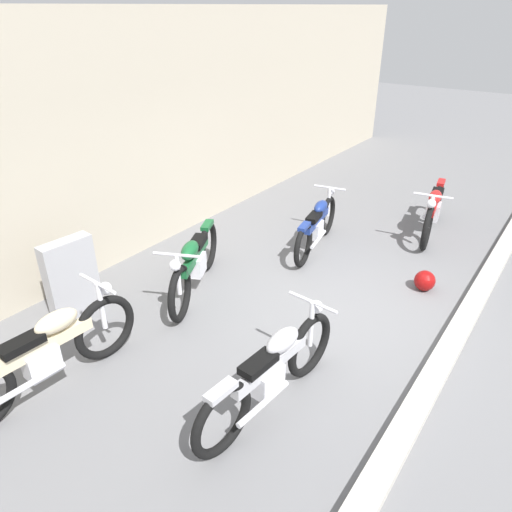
% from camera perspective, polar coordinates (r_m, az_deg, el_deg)
% --- Properties ---
extents(ground_plane, '(40.00, 40.00, 0.00)m').
position_cam_1_polar(ground_plane, '(6.32, 9.21, -6.50)').
color(ground_plane, slate).
extents(building_wall, '(18.00, 0.30, 3.56)m').
position_cam_1_polar(building_wall, '(7.59, -14.24, 13.74)').
color(building_wall, '#B2A893').
rests_on(building_wall, ground_plane).
extents(curb_strip, '(18.00, 0.24, 0.12)m').
position_cam_1_polar(curb_strip, '(5.94, 22.22, -10.35)').
color(curb_strip, '#B7B2A8').
rests_on(curb_strip, ground_plane).
extents(stone_marker, '(0.65, 0.26, 1.04)m').
position_cam_1_polar(stone_marker, '(6.36, -21.37, -2.51)').
color(stone_marker, '#9E9EA3').
rests_on(stone_marker, ground_plane).
extents(helmet, '(0.29, 0.29, 0.29)m').
position_cam_1_polar(helmet, '(7.01, 19.68, -2.82)').
color(helmet, maroon).
rests_on(helmet, ground_plane).
extents(motorcycle_silver, '(2.06, 0.58, 0.92)m').
position_cam_1_polar(motorcycle_silver, '(4.65, 1.91, -13.74)').
color(motorcycle_silver, black).
rests_on(motorcycle_silver, ground_plane).
extents(motorcycle_blue, '(1.91, 0.63, 0.86)m').
position_cam_1_polar(motorcycle_blue, '(7.68, 7.37, 3.74)').
color(motorcycle_blue, black).
rests_on(motorcycle_blue, ground_plane).
extents(motorcycle_red, '(2.09, 0.67, 0.94)m').
position_cam_1_polar(motorcycle_red, '(8.68, 20.61, 5.31)').
color(motorcycle_red, black).
rests_on(motorcycle_red, ground_plane).
extents(motorcycle_green, '(1.91, 1.05, 0.93)m').
position_cam_1_polar(motorcycle_green, '(6.47, -7.43, -0.83)').
color(motorcycle_green, black).
rests_on(motorcycle_green, ground_plane).
extents(motorcycle_cream, '(2.17, 0.60, 0.97)m').
position_cam_1_polar(motorcycle_cream, '(5.26, -23.94, -10.61)').
color(motorcycle_cream, black).
rests_on(motorcycle_cream, ground_plane).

